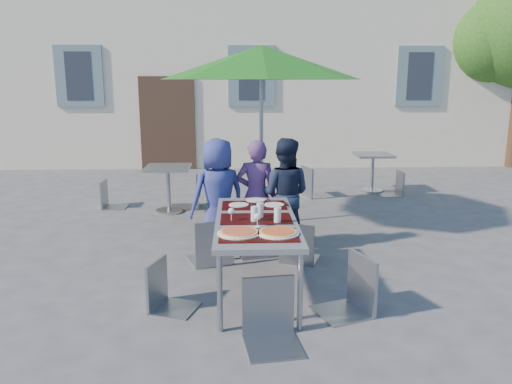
{
  "coord_description": "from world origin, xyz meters",
  "views": [
    {
      "loc": [
        -0.38,
        -4.53,
        2.1
      ],
      "look_at": [
        -0.15,
        1.15,
        0.82
      ],
      "focal_mm": 35.0,
      "sensor_mm": 36.0,
      "label": 1
    }
  ],
  "objects_px": {
    "chair_4": "(354,250)",
    "patio_umbrella": "(261,64)",
    "chair_2": "(299,218)",
    "chair_0": "(211,214)",
    "pizza_near_left": "(239,232)",
    "child_1": "(256,195)",
    "bg_chair_l_0": "(109,178)",
    "chair_3": "(165,257)",
    "dining_table": "(256,224)",
    "bg_chair_r_0": "(190,172)",
    "pizza_near_right": "(278,232)",
    "child_0": "(218,196)",
    "bg_chair_r_1": "(396,169)",
    "chair_5": "(271,274)",
    "chair_1": "(258,206)",
    "bg_chair_l_1": "(313,163)",
    "cafe_table_0": "(168,181)",
    "cafe_table_1": "(373,166)",
    "child_2": "(284,194)"
  },
  "relations": [
    {
      "from": "chair_3",
      "to": "dining_table",
      "type": "bearing_deg",
      "value": 24.77
    },
    {
      "from": "pizza_near_right",
      "to": "bg_chair_l_0",
      "type": "height_order",
      "value": "bg_chair_l_0"
    },
    {
      "from": "child_2",
      "to": "chair_0",
      "type": "distance_m",
      "value": 1.04
    },
    {
      "from": "chair_1",
      "to": "chair_3",
      "type": "relative_size",
      "value": 1.21
    },
    {
      "from": "pizza_near_right",
      "to": "chair_2",
      "type": "xyz_separation_m",
      "value": [
        0.35,
        1.28,
        -0.22
      ]
    },
    {
      "from": "pizza_near_left",
      "to": "bg_chair_l_1",
      "type": "xyz_separation_m",
      "value": [
        1.38,
        4.67,
        -0.14
      ]
    },
    {
      "from": "child_0",
      "to": "bg_chair_l_1",
      "type": "distance_m",
      "value": 3.39
    },
    {
      "from": "bg_chair_r_1",
      "to": "dining_table",
      "type": "bearing_deg",
      "value": -123.34
    },
    {
      "from": "chair_5",
      "to": "bg_chair_l_0",
      "type": "xyz_separation_m",
      "value": [
        -2.41,
        4.54,
        -0.08
      ]
    },
    {
      "from": "chair_4",
      "to": "patio_umbrella",
      "type": "relative_size",
      "value": 0.36
    },
    {
      "from": "bg_chair_l_1",
      "to": "bg_chair_l_0",
      "type": "bearing_deg",
      "value": -169.12
    },
    {
      "from": "pizza_near_left",
      "to": "bg_chair_r_0",
      "type": "relative_size",
      "value": 0.38
    },
    {
      "from": "dining_table",
      "to": "patio_umbrella",
      "type": "bearing_deg",
      "value": 85.86
    },
    {
      "from": "child_1",
      "to": "bg_chair_r_1",
      "type": "relative_size",
      "value": 1.6
    },
    {
      "from": "chair_0",
      "to": "bg_chair_l_0",
      "type": "xyz_separation_m",
      "value": [
        -1.84,
        2.74,
        -0.11
      ]
    },
    {
      "from": "dining_table",
      "to": "bg_chair_r_0",
      "type": "bearing_deg",
      "value": 105.59
    },
    {
      "from": "cafe_table_0",
      "to": "bg_chair_r_0",
      "type": "height_order",
      "value": "bg_chair_r_0"
    },
    {
      "from": "pizza_near_left",
      "to": "chair_0",
      "type": "relative_size",
      "value": 0.38
    },
    {
      "from": "chair_4",
      "to": "bg_chair_l_0",
      "type": "bearing_deg",
      "value": 128.42
    },
    {
      "from": "chair_3",
      "to": "cafe_table_0",
      "type": "relative_size",
      "value": 1.16
    },
    {
      "from": "child_0",
      "to": "bg_chair_r_1",
      "type": "distance_m",
      "value": 4.39
    },
    {
      "from": "chair_0",
      "to": "chair_2",
      "type": "height_order",
      "value": "chair_0"
    },
    {
      "from": "chair_2",
      "to": "chair_5",
      "type": "relative_size",
      "value": 0.94
    },
    {
      "from": "chair_0",
      "to": "chair_2",
      "type": "bearing_deg",
      "value": 0.82
    },
    {
      "from": "child_1",
      "to": "bg_chair_l_0",
      "type": "relative_size",
      "value": 1.61
    },
    {
      "from": "chair_3",
      "to": "bg_chair_r_1",
      "type": "bearing_deg",
      "value": 51.77
    },
    {
      "from": "chair_2",
      "to": "dining_table",
      "type": "bearing_deg",
      "value": -124.78
    },
    {
      "from": "chair_2",
      "to": "cafe_table_0",
      "type": "xyz_separation_m",
      "value": [
        -1.82,
        2.38,
        -0.03
      ]
    },
    {
      "from": "patio_umbrella",
      "to": "child_0",
      "type": "bearing_deg",
      "value": -116.14
    },
    {
      "from": "patio_umbrella",
      "to": "bg_chair_l_0",
      "type": "relative_size",
      "value": 3.3
    },
    {
      "from": "chair_0",
      "to": "chair_3",
      "type": "height_order",
      "value": "chair_0"
    },
    {
      "from": "pizza_near_left",
      "to": "chair_2",
      "type": "relative_size",
      "value": 0.41
    },
    {
      "from": "child_0",
      "to": "chair_0",
      "type": "distance_m",
      "value": 0.46
    },
    {
      "from": "pizza_near_left",
      "to": "bg_chair_r_1",
      "type": "relative_size",
      "value": 0.45
    },
    {
      "from": "pizza_near_left",
      "to": "chair_5",
      "type": "relative_size",
      "value": 0.39
    },
    {
      "from": "dining_table",
      "to": "chair_0",
      "type": "xyz_separation_m",
      "value": [
        -0.48,
        0.75,
        -0.09
      ]
    },
    {
      "from": "chair_5",
      "to": "cafe_table_0",
      "type": "bearing_deg",
      "value": 108.07
    },
    {
      "from": "chair_3",
      "to": "pizza_near_right",
      "type": "bearing_deg",
      "value": -6.39
    },
    {
      "from": "child_0",
      "to": "cafe_table_1",
      "type": "bearing_deg",
      "value": -154.46
    },
    {
      "from": "pizza_near_left",
      "to": "chair_3",
      "type": "distance_m",
      "value": 0.74
    },
    {
      "from": "chair_0",
      "to": "chair_4",
      "type": "xyz_separation_m",
      "value": [
        1.35,
        -1.29,
        -0.01
      ]
    },
    {
      "from": "chair_2",
      "to": "chair_0",
      "type": "bearing_deg",
      "value": -179.18
    },
    {
      "from": "pizza_near_right",
      "to": "child_1",
      "type": "height_order",
      "value": "child_1"
    },
    {
      "from": "chair_3",
      "to": "chair_5",
      "type": "bearing_deg",
      "value": -34.72
    },
    {
      "from": "dining_table",
      "to": "child_0",
      "type": "height_order",
      "value": "child_0"
    },
    {
      "from": "cafe_table_0",
      "to": "bg_chair_r_0",
      "type": "xyz_separation_m",
      "value": [
        0.33,
        0.29,
        0.08
      ]
    },
    {
      "from": "chair_3",
      "to": "pizza_near_left",
      "type": "bearing_deg",
      "value": -8.54
    },
    {
      "from": "dining_table",
      "to": "bg_chair_r_0",
      "type": "height_order",
      "value": "bg_chair_r_0"
    },
    {
      "from": "dining_table",
      "to": "bg_chair_l_0",
      "type": "relative_size",
      "value": 2.14
    },
    {
      "from": "chair_3",
      "to": "cafe_table_1",
      "type": "distance_m",
      "value": 5.92
    }
  ]
}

